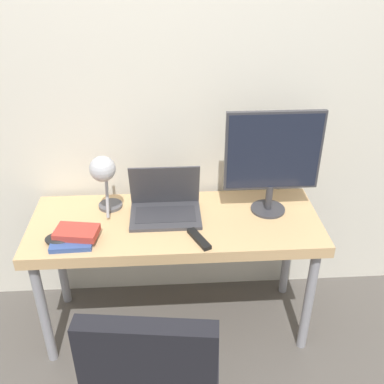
% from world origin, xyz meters
% --- Properties ---
extents(ground_plane, '(12.00, 12.00, 0.00)m').
position_xyz_m(ground_plane, '(0.00, 0.00, 0.00)').
color(ground_plane, '#514C47').
extents(wall_back, '(8.00, 0.05, 2.60)m').
position_xyz_m(wall_back, '(0.00, 0.62, 1.30)').
color(wall_back, beige).
rests_on(wall_back, ground_plane).
extents(desk, '(1.48, 0.56, 0.72)m').
position_xyz_m(desk, '(0.00, 0.28, 0.65)').
color(desk, tan).
rests_on(desk, ground_plane).
extents(laptop, '(0.36, 0.26, 0.26)m').
position_xyz_m(laptop, '(-0.05, 0.34, 0.77)').
color(laptop, '#38383D').
rests_on(laptop, desk).
extents(monitor, '(0.48, 0.18, 0.55)m').
position_xyz_m(monitor, '(0.49, 0.35, 1.03)').
color(monitor, '#333338').
rests_on(monitor, desk).
extents(desk_lamp, '(0.13, 0.26, 0.36)m').
position_xyz_m(desk_lamp, '(-0.34, 0.32, 0.98)').
color(desk_lamp, '#4C4C51').
rests_on(desk_lamp, desk).
extents(office_chair, '(0.56, 0.56, 0.99)m').
position_xyz_m(office_chair, '(-0.10, -0.55, 0.55)').
color(office_chair, black).
rests_on(office_chair, ground_plane).
extents(book_stack, '(0.23, 0.19, 0.06)m').
position_xyz_m(book_stack, '(-0.48, 0.13, 0.75)').
color(book_stack, '#334C8C').
rests_on(book_stack, desk).
extents(tv_remote, '(0.11, 0.17, 0.02)m').
position_xyz_m(tv_remote, '(0.11, 0.10, 0.73)').
color(tv_remote, black).
rests_on(tv_remote, desk).
extents(game_controller, '(0.14, 0.10, 0.04)m').
position_xyz_m(game_controller, '(-0.55, 0.13, 0.74)').
color(game_controller, black).
rests_on(game_controller, desk).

